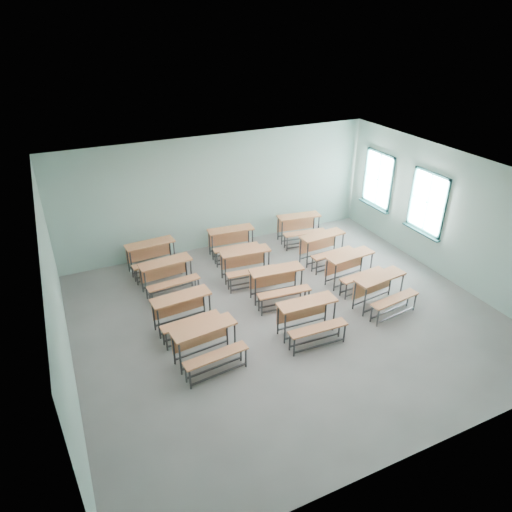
% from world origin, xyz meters
% --- Properties ---
extents(room, '(9.04, 8.04, 3.24)m').
position_xyz_m(room, '(0.08, 0.03, 1.60)').
color(room, gray).
rests_on(room, ground).
extents(desk_unit_r0c0, '(1.33, 0.96, 0.78)m').
position_xyz_m(desk_unit_r0c0, '(-2.10, -0.68, 0.53)').
color(desk_unit_r0c0, '#C67547').
rests_on(desk_unit_r0c0, ground).
extents(desk_unit_r0c1, '(1.28, 0.89, 0.78)m').
position_xyz_m(desk_unit_r0c1, '(0.10, -0.77, 0.53)').
color(desk_unit_r0c1, '#C67547').
rests_on(desk_unit_r0c1, ground).
extents(desk_unit_r0c2, '(1.34, 0.98, 0.78)m').
position_xyz_m(desk_unit_r0c2, '(2.12, -0.59, 0.53)').
color(desk_unit_r0c2, '#C67547').
rests_on(desk_unit_r0c2, ground).
extents(desk_unit_r1c0, '(1.31, 0.93, 0.78)m').
position_xyz_m(desk_unit_r1c0, '(-2.19, 0.52, 0.53)').
color(desk_unit_r1c0, '#C67547').
rests_on(desk_unit_r1c0, ground).
extents(desk_unit_r1c1, '(1.33, 0.96, 0.78)m').
position_xyz_m(desk_unit_r1c1, '(0.13, 0.69, 0.53)').
color(desk_unit_r1c1, '#C67547').
rests_on(desk_unit_r1c1, ground).
extents(desk_unit_r1c2, '(1.32, 0.95, 0.78)m').
position_xyz_m(desk_unit_r1c2, '(2.11, 0.56, 0.53)').
color(desk_unit_r1c2, '#C67547').
rests_on(desk_unit_r1c2, ground).
extents(desk_unit_r2c0, '(1.32, 0.94, 0.78)m').
position_xyz_m(desk_unit_r2c0, '(-2.09, 2.13, 0.53)').
color(desk_unit_r2c0, '#C67547').
rests_on(desk_unit_r2c0, ground).
extents(desk_unit_r2c1, '(1.32, 0.95, 0.78)m').
position_xyz_m(desk_unit_r2c1, '(-0.16, 1.84, 0.53)').
color(desk_unit_r2c1, '#C67547').
rests_on(desk_unit_r2c1, ground).
extents(desk_unit_r2c2, '(1.30, 0.92, 0.78)m').
position_xyz_m(desk_unit_r2c2, '(2.10, 1.81, 0.53)').
color(desk_unit_r2c2, '#C67547').
rests_on(desk_unit_r2c2, ground).
extents(desk_unit_r3c0, '(1.31, 0.93, 0.78)m').
position_xyz_m(desk_unit_r3c0, '(-2.20, 3.26, 0.53)').
color(desk_unit_r3c0, '#C67547').
rests_on(desk_unit_r3c0, ground).
extents(desk_unit_r3c1, '(1.32, 0.95, 0.78)m').
position_xyz_m(desk_unit_r3c1, '(-0.01, 3.17, 0.53)').
color(desk_unit_r3c1, '#C67547').
rests_on(desk_unit_r3c1, ground).
extents(desk_unit_r3c2, '(1.35, 1.00, 0.78)m').
position_xyz_m(desk_unit_r3c2, '(2.14, 3.19, 0.53)').
color(desk_unit_r3c2, '#C67547').
rests_on(desk_unit_r3c2, ground).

